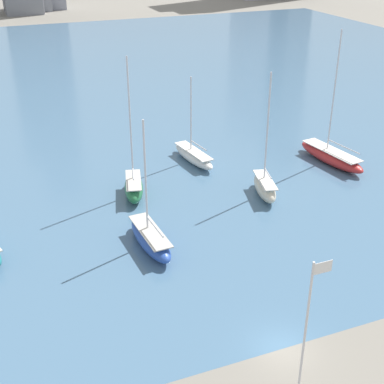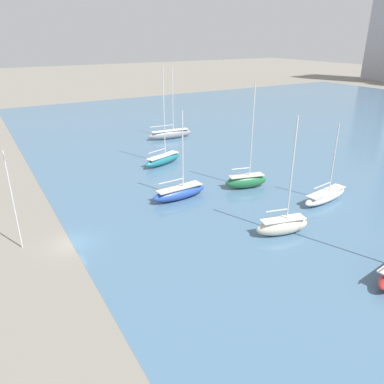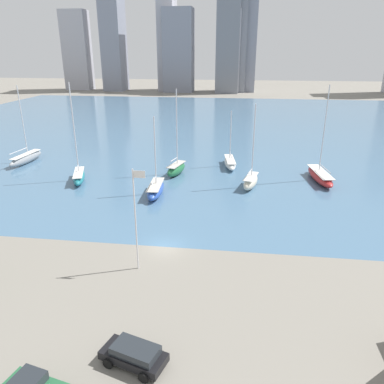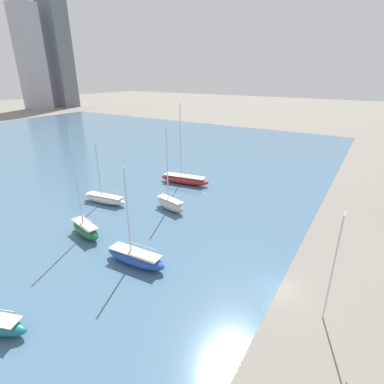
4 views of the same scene
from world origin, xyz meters
TOP-DOWN VIEW (x-y plane):
  - ground_plane at (0.00, 0.00)m, footprint 500.00×500.00m
  - flag_pole at (-1.72, -4.67)m, footprint 1.24×0.14m
  - sailboat_white at (6.14, 32.05)m, footprint 3.07×8.67m
  - sailboat_red at (21.51, 25.63)m, footprint 3.87×10.66m
  - sailboat_cream at (9.85, 20.86)m, footprint 3.23×6.49m
  - sailboat_blue at (-4.54, 15.66)m, footprint 2.65×8.20m
  - sailboat_green at (-3.13, 25.93)m, footprint 3.44×6.63m

SIDE VIEW (x-z plane):
  - ground_plane at x=0.00m, z-range 0.00..0.00m
  - sailboat_white at x=6.14m, z-range -4.37..6.06m
  - sailboat_red at x=21.51m, z-range -6.92..8.84m
  - sailboat_blue at x=-4.54m, z-range -4.99..6.91m
  - sailboat_cream at x=9.85m, z-range -5.52..7.75m
  - sailboat_green at x=-3.13m, z-range -6.28..8.54m
  - flag_pole at x=-1.72m, z-range 0.48..11.08m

